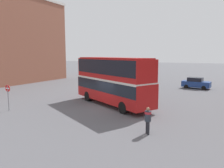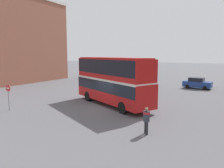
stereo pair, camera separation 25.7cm
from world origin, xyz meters
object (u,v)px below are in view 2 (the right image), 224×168
object	(u,v)px
pedestrian_foreground	(146,118)
parked_car_kerb_far	(124,80)
parked_car_kerb_near	(197,83)
no_entry_sign	(8,93)
double_decker_bus	(112,78)

from	to	relation	value
pedestrian_foreground	parked_car_kerb_far	size ratio (longest dim) A/B	0.40
parked_car_kerb_near	no_entry_sign	bearing A→B (deg)	-115.79
double_decker_bus	parked_car_kerb_far	distance (m)	15.10
double_decker_bus	parked_car_kerb_far	world-z (taller)	double_decker_bus
double_decker_bus	pedestrian_foreground	world-z (taller)	double_decker_bus
parked_car_kerb_far	no_entry_sign	size ratio (longest dim) A/B	1.84
pedestrian_foreground	double_decker_bus	bearing A→B (deg)	-84.24
double_decker_bus	no_entry_sign	bearing A→B (deg)	-111.31
no_entry_sign	parked_car_kerb_far	bearing A→B (deg)	84.26
pedestrian_foreground	no_entry_sign	xyz separation A→B (m)	(-13.16, -0.23, 0.53)
double_decker_bus	pedestrian_foreground	xyz separation A→B (m)	(5.85, -6.19, -1.68)
double_decker_bus	pedestrian_foreground	bearing A→B (deg)	-19.27
parked_car_kerb_near	no_entry_sign	xyz separation A→B (m)	(-13.54, -21.93, 0.78)
parked_car_kerb_near	parked_car_kerb_far	xyz separation A→B (m)	(-11.49, -1.49, -0.05)
pedestrian_foreground	parked_car_kerb_near	world-z (taller)	pedestrian_foreground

